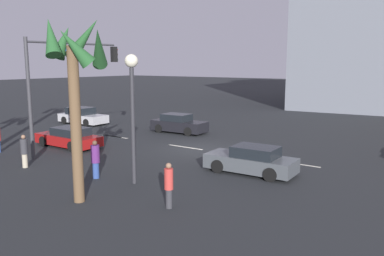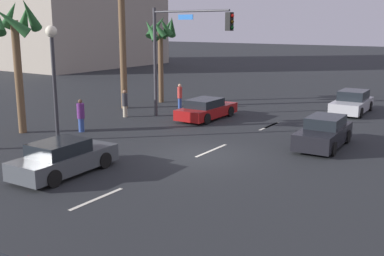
{
  "view_description": "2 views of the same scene",
  "coord_description": "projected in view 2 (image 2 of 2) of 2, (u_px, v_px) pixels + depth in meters",
  "views": [
    {
      "loc": [
        -13.27,
        19.33,
        5.16
      ],
      "look_at": [
        -0.15,
        0.67,
        1.4
      ],
      "focal_mm": 36.61,
      "sensor_mm": 36.0,
      "label": 1
    },
    {
      "loc": [
        -16.76,
        -10.64,
        5.61
      ],
      "look_at": [
        -0.35,
        0.29,
        1.23
      ],
      "focal_mm": 43.88,
      "sensor_mm": 36.0,
      "label": 2
    }
  ],
  "objects": [
    {
      "name": "lane_stripe_2",
      "position": [
        97.0,
        199.0,
        15.38
      ],
      "size": [
        2.37,
        0.14,
        0.01
      ],
      "primitive_type": "cube",
      "color": "silver",
      "rests_on": "ground_plane"
    },
    {
      "name": "lane_stripe_5",
      "position": [
        269.0,
        126.0,
        26.29
      ],
      "size": [
        2.4,
        0.14,
        0.01
      ],
      "primitive_type": "cube",
      "color": "silver",
      "rests_on": "ground_plane"
    },
    {
      "name": "palm_tree_2",
      "position": [
        16.0,
        35.0,
        23.59
      ],
      "size": [
        2.67,
        2.62,
        6.95
      ],
      "color": "brown",
      "rests_on": "ground_plane"
    },
    {
      "name": "streetlamp",
      "position": [
        53.0,
        60.0,
        22.28
      ],
      "size": [
        0.56,
        0.56,
        5.56
      ],
      "color": "#2D2D33",
      "rests_on": "ground_plane"
    },
    {
      "name": "car_4",
      "position": [
        64.0,
        158.0,
        17.82
      ],
      "size": [
        4.33,
        1.95,
        1.33
      ],
      "color": "#474C51",
      "rests_on": "ground_plane"
    },
    {
      "name": "car_3",
      "position": [
        324.0,
        133.0,
        21.82
      ],
      "size": [
        4.32,
        1.95,
        1.41
      ],
      "color": "black",
      "rests_on": "ground_plane"
    },
    {
      "name": "lane_stripe_4",
      "position": [
        271.0,
        125.0,
        26.55
      ],
      "size": [
        1.87,
        0.14,
        0.01
      ],
      "primitive_type": "cube",
      "color": "silver",
      "rests_on": "ground_plane"
    },
    {
      "name": "car_1",
      "position": [
        206.0,
        109.0,
        28.26
      ],
      "size": [
        4.51,
        1.9,
        1.24
      ],
      "color": "maroon",
      "rests_on": "ground_plane"
    },
    {
      "name": "ground_plane",
      "position": [
        202.0,
        155.0,
        20.59
      ],
      "size": [
        220.0,
        220.0,
        0.0
      ],
      "primitive_type": "plane",
      "color": "#232628"
    },
    {
      "name": "car_0",
      "position": [
        352.0,
        103.0,
        30.22
      ],
      "size": [
        4.51,
        2.06,
        1.43
      ],
      "color": "#B7B7BC",
      "rests_on": "ground_plane"
    },
    {
      "name": "pedestrian_2",
      "position": [
        81.0,
        115.0,
        24.77
      ],
      "size": [
        0.56,
        0.56,
        1.75
      ],
      "color": "#2D478C",
      "rests_on": "ground_plane"
    },
    {
      "name": "lane_stripe_3",
      "position": [
        212.0,
        150.0,
        21.25
      ],
      "size": [
        2.56,
        0.14,
        0.01
      ],
      "primitive_type": "cube",
      "color": "silver",
      "rests_on": "ground_plane"
    },
    {
      "name": "pedestrian_0",
      "position": [
        125.0,
        103.0,
        28.74
      ],
      "size": [
        0.47,
        0.47,
        1.67
      ],
      "color": "#B2A58C",
      "rests_on": "ground_plane"
    },
    {
      "name": "palm_tree_0",
      "position": [
        160.0,
        35.0,
        33.37
      ],
      "size": [
        2.52,
        2.64,
        6.26
      ],
      "color": "brown",
      "rests_on": "ground_plane"
    },
    {
      "name": "pedestrian_1",
      "position": [
        180.0,
        95.0,
        31.73
      ],
      "size": [
        0.4,
        0.4,
        1.67
      ],
      "color": "#2D478C",
      "rests_on": "ground_plane"
    },
    {
      "name": "traffic_signal",
      "position": [
        179.0,
        44.0,
        27.07
      ],
      "size": [
        1.04,
        5.94,
        6.56
      ],
      "color": "#38383D",
      "rests_on": "ground_plane"
    }
  ]
}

